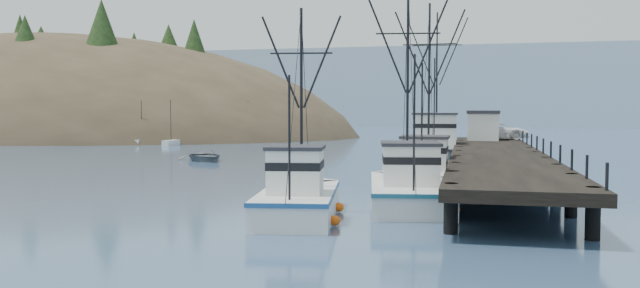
% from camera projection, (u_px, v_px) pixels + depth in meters
% --- Properties ---
extents(ground, '(400.00, 400.00, 0.00)m').
position_uv_depth(ground, '(219.00, 208.00, 31.01)').
color(ground, '#304A6B').
rests_on(ground, ground).
extents(pier, '(6.00, 44.00, 2.00)m').
position_uv_depth(pier, '(497.00, 156.00, 43.25)').
color(pier, black).
rests_on(pier, ground).
extents(headland, '(134.80, 78.00, 51.00)m').
position_uv_depth(headland, '(22.00, 157.00, 124.86)').
color(headland, '#382D1E').
rests_on(headland, ground).
extents(distant_ridge, '(360.00, 40.00, 26.00)m').
position_uv_depth(distant_ridge, '(461.00, 125.00, 193.90)').
color(distant_ridge, '#9EB2C6').
rests_on(distant_ridge, ground).
extents(distant_ridge_far, '(180.00, 25.00, 18.00)m').
position_uv_depth(distant_ridge_far, '(316.00, 123.00, 219.96)').
color(distant_ridge_far, silver).
rests_on(distant_ridge_far, ground).
extents(moored_sailboats, '(24.52, 19.15, 6.35)m').
position_uv_depth(moored_sailboats, '(153.00, 140.00, 94.31)').
color(moored_sailboats, silver).
rests_on(moored_sailboats, ground).
extents(trawler_near, '(5.26, 11.74, 11.76)m').
position_uv_depth(trawler_near, '(408.00, 189.00, 32.00)').
color(trawler_near, silver).
rests_on(trawler_near, ground).
extents(trawler_mid, '(4.50, 9.90, 9.94)m').
position_uv_depth(trawler_mid, '(299.00, 198.00, 28.51)').
color(trawler_mid, silver).
rests_on(trawler_mid, ground).
extents(trawler_far, '(3.97, 11.80, 12.04)m').
position_uv_depth(trawler_far, '(427.00, 174.00, 39.39)').
color(trawler_far, silver).
rests_on(trawler_far, ground).
extents(work_vessel, '(5.42, 16.99, 14.04)m').
position_uv_depth(work_vessel, '(436.00, 151.00, 55.52)').
color(work_vessel, slate).
rests_on(work_vessel, ground).
extents(pier_shed, '(3.00, 3.20, 2.80)m').
position_uv_depth(pier_shed, '(483.00, 125.00, 58.47)').
color(pier_shed, silver).
rests_on(pier_shed, pier).
extents(pickup_truck, '(6.18, 3.24, 1.66)m').
position_uv_depth(pickup_truck, '(498.00, 131.00, 60.46)').
color(pickup_truck, white).
rests_on(pickup_truck, pier).
extents(motorboat, '(6.93, 7.10, 1.20)m').
position_uv_depth(motorboat, '(205.00, 161.00, 59.53)').
color(motorboat, '#595E63').
rests_on(motorboat, ground).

